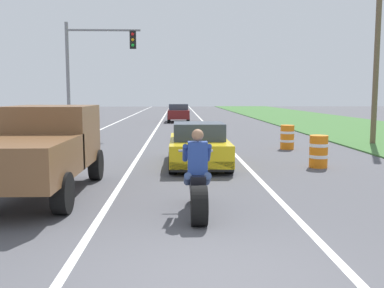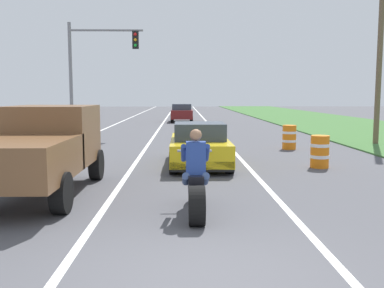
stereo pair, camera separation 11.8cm
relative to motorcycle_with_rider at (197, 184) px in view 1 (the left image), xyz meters
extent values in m
plane|color=#4C4C51|center=(0.00, -2.85, -0.59)|extent=(160.00, 160.00, 0.00)
cube|color=white|center=(-5.40, 17.15, -0.59)|extent=(0.14, 120.00, 0.01)
cube|color=white|center=(1.80, 17.15, -0.59)|extent=(0.14, 120.00, 0.01)
cube|color=white|center=(-1.80, 17.15, -0.59)|extent=(0.14, 120.00, 0.01)
cylinder|color=black|center=(0.00, -0.60, -0.25)|extent=(0.28, 0.69, 0.69)
cylinder|color=black|center=(0.00, 0.95, -0.28)|extent=(0.12, 0.63, 0.63)
cube|color=black|center=(0.00, 0.23, 0.02)|extent=(0.28, 1.10, 0.36)
cylinder|color=#B2B2B7|center=(0.00, 0.87, 0.09)|extent=(0.08, 0.36, 0.73)
cylinder|color=#A5A5AA|center=(0.00, 0.85, 0.52)|extent=(0.70, 0.05, 0.05)
cube|color=navy|center=(0.00, 0.00, 0.50)|extent=(0.36, 0.24, 0.60)
sphere|color=#9E7051|center=(0.00, 0.00, 0.92)|extent=(0.22, 0.22, 0.22)
cylinder|color=#384C7A|center=(-0.18, 0.03, 0.10)|extent=(0.14, 0.47, 0.32)
cylinder|color=navy|center=(-0.22, 0.30, 0.55)|extent=(0.10, 0.51, 0.40)
cylinder|color=#384C7A|center=(0.18, 0.03, 0.10)|extent=(0.14, 0.47, 0.32)
cylinder|color=navy|center=(0.22, 0.30, 0.55)|extent=(0.10, 0.51, 0.40)
cube|color=yellow|center=(0.30, 5.92, -0.07)|extent=(1.80, 4.30, 0.64)
cube|color=#333D4C|center=(0.30, 5.72, 0.51)|extent=(1.56, 1.70, 0.52)
cube|color=black|center=(0.30, 3.87, -0.31)|extent=(1.76, 0.20, 0.28)
cylinder|color=black|center=(-0.50, 7.52, -0.27)|extent=(0.24, 0.64, 0.64)
cylinder|color=black|center=(1.10, 7.52, -0.27)|extent=(0.24, 0.64, 0.64)
cylinder|color=black|center=(-0.50, 4.32, -0.27)|extent=(0.24, 0.64, 0.64)
cylinder|color=black|center=(1.10, 4.32, -0.27)|extent=(0.24, 0.64, 0.64)
cube|color=brown|center=(-3.40, 2.75, 0.69)|extent=(1.90, 2.10, 1.40)
cube|color=#333D4C|center=(-3.40, 3.10, 1.07)|extent=(1.67, 0.29, 0.57)
cube|color=brown|center=(-3.40, 0.50, 0.39)|extent=(1.90, 2.70, 0.80)
cylinder|color=black|center=(-4.27, 3.55, -0.19)|extent=(0.28, 0.80, 0.80)
cylinder|color=black|center=(-2.53, 3.55, -0.19)|extent=(0.28, 0.80, 0.80)
cylinder|color=black|center=(-2.53, 0.20, -0.19)|extent=(0.28, 0.80, 0.80)
cylinder|color=gray|center=(-6.12, 15.29, 2.41)|extent=(0.18, 0.18, 6.00)
cylinder|color=gray|center=(-4.20, 15.29, 5.01)|extent=(3.83, 0.12, 0.12)
cube|color=black|center=(-2.69, 15.29, 4.51)|extent=(0.32, 0.24, 0.90)
sphere|color=red|center=(-2.69, 15.15, 4.79)|extent=(0.16, 0.16, 0.16)
sphere|color=orange|center=(-2.69, 15.15, 4.51)|extent=(0.16, 0.16, 0.16)
sphere|color=green|center=(-2.69, 15.15, 4.23)|extent=(0.16, 0.16, 0.16)
cylinder|color=brown|center=(8.50, 11.40, 3.58)|extent=(0.24, 0.24, 8.34)
cylinder|color=orange|center=(4.00, 5.28, -0.09)|extent=(0.56, 0.56, 1.00)
cylinder|color=white|center=(4.00, 5.28, 0.11)|extent=(0.58, 0.58, 0.10)
cylinder|color=white|center=(4.00, 5.28, -0.24)|extent=(0.58, 0.58, 0.10)
cylinder|color=orange|center=(4.18, 9.85, -0.09)|extent=(0.56, 0.56, 1.00)
cylinder|color=white|center=(4.18, 9.85, 0.11)|extent=(0.58, 0.58, 0.10)
cylinder|color=white|center=(4.18, 9.85, -0.24)|extent=(0.58, 0.58, 0.10)
cube|color=maroon|center=(-0.29, 28.45, 0.06)|extent=(1.76, 4.00, 0.70)
cube|color=#333D4C|center=(-0.29, 28.25, 0.66)|extent=(1.56, 2.00, 0.50)
cylinder|color=black|center=(-1.09, 29.85, -0.29)|extent=(0.20, 0.60, 0.60)
cylinder|color=black|center=(0.51, 29.85, -0.29)|extent=(0.20, 0.60, 0.60)
cylinder|color=black|center=(-1.09, 27.05, -0.29)|extent=(0.20, 0.60, 0.60)
cylinder|color=black|center=(0.51, 27.05, -0.29)|extent=(0.20, 0.60, 0.60)
camera|label=1|loc=(-0.36, -7.84, 1.64)|focal=40.44mm
camera|label=2|loc=(-0.24, -7.84, 1.64)|focal=40.44mm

